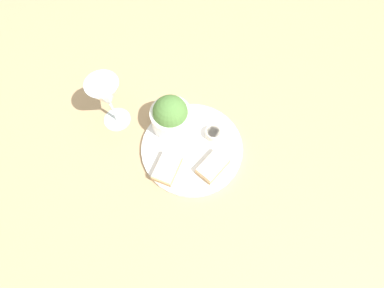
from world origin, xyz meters
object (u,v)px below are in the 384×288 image
at_px(salad_bowl, 171,115).
at_px(cheese_toast_far, 214,165).
at_px(cheese_toast_near, 167,168).
at_px(wine_glass, 107,96).
at_px(sauce_ramekin, 213,133).

distance_m(salad_bowl, cheese_toast_far, 0.18).
distance_m(cheese_toast_near, cheese_toast_far, 0.13).
bearing_deg(wine_glass, cheese_toast_near, -88.40).
height_order(salad_bowl, wine_glass, wine_glass).
height_order(sauce_ramekin, cheese_toast_near, same).
bearing_deg(sauce_ramekin, cheese_toast_near, 177.73).
xyz_separation_m(sauce_ramekin, cheese_toast_far, (-0.07, -0.07, -0.00)).
relative_size(salad_bowl, wine_glass, 0.64).
distance_m(cheese_toast_near, wine_glass, 0.25).
height_order(salad_bowl, cheese_toast_far, salad_bowl).
bearing_deg(cheese_toast_near, sauce_ramekin, -2.27).
bearing_deg(cheese_toast_near, salad_bowl, 45.06).
xyz_separation_m(salad_bowl, cheese_toast_far, (-0.00, -0.18, -0.04)).
relative_size(salad_bowl, cheese_toast_near, 1.14).
bearing_deg(sauce_ramekin, salad_bowl, 120.34).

